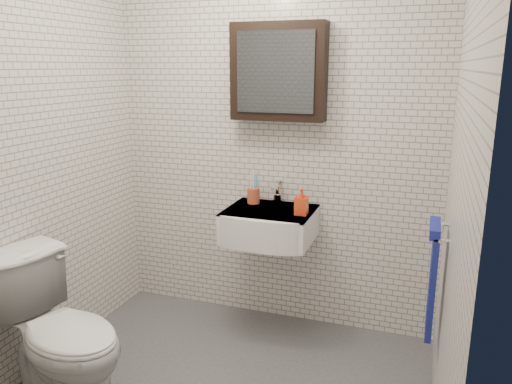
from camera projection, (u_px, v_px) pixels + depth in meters
room_shell at (210, 126)px, 2.33m from camera, size 2.22×2.02×2.51m
washbasin at (268, 225)px, 3.16m from camera, size 0.55×0.50×0.20m
faucet at (277, 193)px, 3.30m from camera, size 0.06×0.20×0.15m
mirror_cabinet at (278, 72)px, 3.10m from camera, size 0.60×0.15×0.60m
towel_rail at (433, 274)px, 2.50m from camera, size 0.09×0.30×0.58m
toothbrush_cup at (253, 195)px, 3.31m from camera, size 0.10×0.10×0.23m
soap_bottle at (301, 201)px, 3.04m from camera, size 0.08×0.08×0.17m
toilet at (60, 335)px, 2.54m from camera, size 0.89×0.67×0.81m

